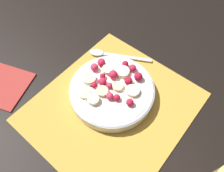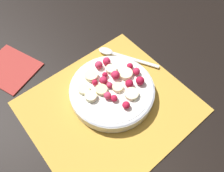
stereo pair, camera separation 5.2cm
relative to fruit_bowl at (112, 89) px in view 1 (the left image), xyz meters
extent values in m
plane|color=black|center=(-0.03, -0.02, -0.02)|extent=(3.00, 3.00, 0.00)
cube|color=gold|center=(-0.03, -0.02, -0.02)|extent=(0.38, 0.34, 0.01)
cylinder|color=silver|center=(0.00, 0.00, -0.01)|extent=(0.21, 0.21, 0.03)
torus|color=silver|center=(0.00, 0.00, 0.00)|extent=(0.21, 0.21, 0.01)
cylinder|color=white|center=(0.00, 0.00, 0.01)|extent=(0.19, 0.19, 0.00)
cylinder|color=beige|center=(-0.02, 0.01, 0.02)|extent=(0.04, 0.04, 0.01)
cylinder|color=beige|center=(0.01, -0.01, 0.02)|extent=(0.03, 0.03, 0.01)
cylinder|color=#F4EAB7|center=(0.05, 0.01, 0.02)|extent=(0.05, 0.05, 0.01)
cylinder|color=beige|center=(-0.06, 0.04, 0.02)|extent=(0.04, 0.04, 0.01)
cylinder|color=#F4EAB7|center=(0.03, 0.04, 0.02)|extent=(0.04, 0.04, 0.01)
cylinder|color=beige|center=(-0.02, 0.05, 0.02)|extent=(0.04, 0.04, 0.01)
cylinder|color=#F4EAB7|center=(0.02, -0.05, 0.02)|extent=(0.04, 0.04, 0.01)
cylinder|color=#F4EAB7|center=(-0.06, 0.01, 0.02)|extent=(0.04, 0.04, 0.01)
sphere|color=#DB3356|center=(0.01, 0.07, 0.02)|extent=(0.02, 0.02, 0.02)
sphere|color=#B21433|center=(0.06, -0.03, 0.02)|extent=(0.02, 0.02, 0.02)
sphere|color=#DB3356|center=(-0.03, -0.02, 0.02)|extent=(0.02, 0.02, 0.02)
sphere|color=#DB3356|center=(0.00, 0.00, 0.02)|extent=(0.01, 0.01, 0.01)
sphere|color=red|center=(-0.01, -0.06, 0.02)|extent=(0.02, 0.02, 0.02)
sphere|color=#D12347|center=(0.02, 0.02, 0.02)|extent=(0.02, 0.02, 0.02)
sphere|color=red|center=(-0.02, -0.03, 0.02)|extent=(0.02, 0.02, 0.02)
sphere|color=#B21433|center=(0.03, -0.02, 0.02)|extent=(0.02, 0.02, 0.02)
sphere|color=#B21433|center=(0.01, 0.04, 0.02)|extent=(0.01, 0.01, 0.01)
sphere|color=#B21433|center=(0.07, 0.02, 0.02)|extent=(0.02, 0.02, 0.02)
sphere|color=#D12347|center=(0.04, 0.06, 0.02)|extent=(0.02, 0.02, 0.02)
sphere|color=#D12347|center=(-0.01, 0.02, 0.02)|extent=(0.02, 0.02, 0.02)
sphere|color=#D12347|center=(0.07, -0.01, 0.02)|extent=(0.02, 0.02, 0.02)
sphere|color=red|center=(-0.02, 0.03, 0.02)|extent=(0.01, 0.01, 0.01)
cube|color=silver|center=(0.12, 0.04, -0.02)|extent=(0.07, 0.13, 0.00)
ellipsoid|color=silver|center=(0.08, 0.12, -0.01)|extent=(0.04, 0.05, 0.01)
cube|color=#A3332D|center=(-0.16, 0.24, -0.02)|extent=(0.16, 0.18, 0.01)
camera|label=1|loc=(-0.22, -0.18, 0.45)|focal=35.00mm
camera|label=2|loc=(-0.18, -0.22, 0.45)|focal=35.00mm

